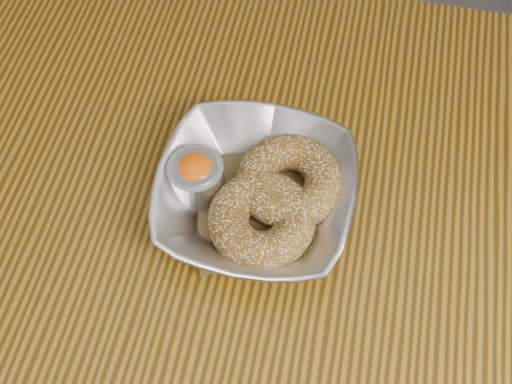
% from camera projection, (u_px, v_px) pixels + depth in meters
% --- Properties ---
extents(table, '(1.20, 0.80, 0.75)m').
position_uv_depth(table, '(334.00, 299.00, 0.70)').
color(table, brown).
rests_on(table, ground_plane).
extents(serving_bowl, '(0.21, 0.21, 0.05)m').
position_uv_depth(serving_bowl, '(256.00, 194.00, 0.63)').
color(serving_bowl, '#B9BBC0').
rests_on(serving_bowl, table).
extents(parchment, '(0.19, 0.19, 0.00)m').
position_uv_depth(parchment, '(256.00, 201.00, 0.64)').
color(parchment, brown).
rests_on(parchment, table).
extents(donut_back, '(0.15, 0.15, 0.04)m').
position_uv_depth(donut_back, '(289.00, 181.00, 0.63)').
color(donut_back, brown).
rests_on(donut_back, parchment).
extents(donut_front, '(0.13, 0.13, 0.04)m').
position_uv_depth(donut_front, '(262.00, 220.00, 0.61)').
color(donut_front, brown).
rests_on(donut_front, parchment).
extents(donut_extra, '(0.12, 0.12, 0.03)m').
position_uv_depth(donut_extra, '(262.00, 221.00, 0.61)').
color(donut_extra, brown).
rests_on(donut_extra, parchment).
extents(ramekin, '(0.06, 0.06, 0.05)m').
position_uv_depth(ramekin, '(197.00, 177.00, 0.63)').
color(ramekin, '#B9BBC0').
rests_on(ramekin, table).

